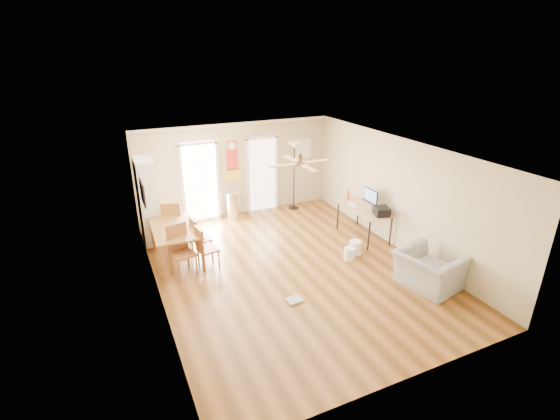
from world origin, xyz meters
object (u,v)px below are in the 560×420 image
dining_chair_near (183,251)px  dining_table (177,243)px  dining_chair_right_b (208,247)px  printer (382,211)px  wastebasket_a (349,254)px  computer_desk (363,222)px  armchair (428,270)px  torchiere_lamp (294,176)px  bookshelf (148,201)px  dining_chair_right_a (201,237)px  wastebasket_b (355,247)px  dining_chair_far (173,222)px  trash_can (233,205)px

dining_chair_near → dining_table: bearing=75.6°
dining_chair_right_b → printer: bearing=-108.5°
wastebasket_a → computer_desk: bearing=42.1°
computer_desk → armchair: size_ratio=1.26×
printer → armchair: (-0.30, -1.93, -0.49)m
dining_table → armchair: dining_table is taller
torchiere_lamp → computer_desk: size_ratio=1.40×
bookshelf → computer_desk: size_ratio=1.45×
dining_chair_right_b → bookshelf: bearing=16.6°
dining_chair_right_a → armchair: bearing=-139.7°
wastebasket_b → bookshelf: bearing=146.9°
torchiere_lamp → printer: size_ratio=5.28×
dining_table → dining_chair_far: 0.93m
dining_chair_right_a → dining_chair_far: (-0.45, 0.97, 0.07)m
armchair → dining_chair_right_b: bearing=44.2°
trash_can → printer: size_ratio=1.97×
dining_chair_right_b → wastebasket_b: 3.36m
dining_chair_far → printer: size_ratio=2.86×
dining_chair_near → torchiere_lamp: (3.76, 2.43, 0.46)m
dining_chair_far → computer_desk: (4.39, -1.64, -0.16)m
dining_chair_near → printer: size_ratio=2.86×
dining_table → wastebasket_a: size_ratio=5.67×
printer → wastebasket_b: (-0.81, -0.18, -0.70)m
printer → wastebasket_b: size_ratio=1.18×
dining_chair_far → wastebasket_a: dining_chair_far is taller
trash_can → armchair: 5.49m
trash_can → dining_table: bearing=-137.2°
dining_table → computer_desk: 4.55m
wastebasket_a → dining_chair_right_a: bearing=152.3°
torchiere_lamp → dining_chair_far: bearing=-167.6°
printer → dining_chair_right_a: bearing=-177.4°
dining_table → armchair: bearing=-36.5°
printer → armchair: size_ratio=0.33×
dining_chair_right_a → dining_chair_far: dining_chair_far is taller
dining_table → dining_chair_right_b: dining_chair_right_b is taller
trash_can → wastebasket_b: (1.89, -3.19, -0.21)m
dining_chair_right_b → trash_can: bearing=-39.2°
computer_desk → printer: printer is taller
wastebasket_b → dining_chair_right_a: bearing=156.8°
bookshelf → printer: size_ratio=5.46×
dining_chair_right_b → wastebasket_b: bearing=-113.8°
torchiere_lamp → bookshelf: bearing=-173.8°
bookshelf → dining_chair_right_b: 2.17m
dining_chair_right_a → printer: bearing=-116.4°
printer → wastebasket_a: (-1.08, -0.36, -0.72)m
bookshelf → dining_chair_near: 2.08m
dining_chair_right_b → wastebasket_a: bearing=-118.0°
wastebasket_a → dining_chair_right_b: bearing=161.5°
trash_can → torchiere_lamp: 1.96m
torchiere_lamp → armchair: size_ratio=1.76×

